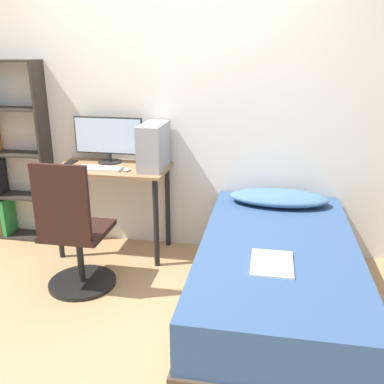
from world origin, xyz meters
name	(u,v)px	position (x,y,z in m)	size (l,w,h in m)	color
ground_plane	(126,332)	(0.00, 0.00, 0.00)	(14.00, 14.00, 0.00)	tan
wall_back	(171,107)	(0.00, 1.37, 1.25)	(8.00, 0.05, 2.50)	silver
desk	(113,184)	(-0.45, 1.09, 0.63)	(0.95, 0.50, 0.78)	#997047
bookshelf	(12,160)	(-1.46, 1.23, 0.75)	(0.56, 0.22, 1.63)	#2D2823
office_chair	(75,241)	(-0.52, 0.44, 0.39)	(0.51, 0.51, 1.00)	black
bed	(276,280)	(0.93, 0.37, 0.27)	(1.02, 1.95, 0.54)	#4C3D2D
pillow	(279,198)	(0.93, 1.08, 0.59)	(0.78, 0.36, 0.11)	teal
magazine	(272,263)	(0.89, 0.07, 0.54)	(0.24, 0.32, 0.01)	silver
monitor	(108,138)	(-0.52, 1.23, 0.99)	(0.60, 0.20, 0.39)	black
keyboard	(100,168)	(-0.52, 0.99, 0.79)	(0.36, 0.13, 0.02)	silver
pc_tower	(154,146)	(-0.09, 1.12, 0.96)	(0.18, 0.41, 0.37)	#99999E
mouse	(127,170)	(-0.29, 0.99, 0.79)	(0.06, 0.09, 0.02)	silver
phone	(71,162)	(-0.85, 1.15, 0.78)	(0.07, 0.14, 0.01)	black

